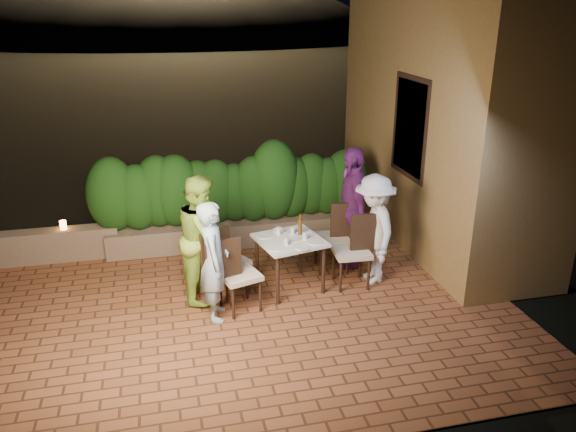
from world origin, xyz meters
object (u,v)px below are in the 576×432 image
object	(u,v)px
chair_right_front	(352,250)
diner_purple	(352,207)
diner_blue	(214,261)
diner_white	(374,229)
bowl	(279,231)
chair_left_front	(240,274)
parapet_lamp	(63,225)
dining_table	(290,264)
beer_bottle	(300,224)
chair_right_back	(332,237)
chair_left_back	(229,260)
diner_green	(203,238)

from	to	relation	value
chair_right_front	diner_purple	size ratio (longest dim) A/B	0.57
diner_blue	diner_white	size ratio (longest dim) A/B	0.98
bowl	chair_right_front	distance (m)	1.06
chair_left_front	diner_white	bearing A→B (deg)	-6.16
diner_blue	parapet_lamp	distance (m)	3.10
dining_table	beer_bottle	distance (m)	0.57
beer_bottle	diner_purple	distance (m)	1.00
chair_right_front	parapet_lamp	bearing A→B (deg)	-20.87
chair_right_back	diner_white	world-z (taller)	diner_white
bowl	diner_purple	xyz separation A→B (m)	(1.17, 0.26, 0.16)
beer_bottle	chair_left_back	size ratio (longest dim) A/B	0.30
chair_right_front	chair_left_back	bearing A→B (deg)	-1.28
chair_right_front	diner_blue	bearing A→B (deg)	16.13
chair_left_front	diner_purple	xyz separation A→B (m)	(1.85, 0.95, 0.42)
chair_left_front	chair_left_back	world-z (taller)	chair_left_front
chair_left_back	diner_blue	distance (m)	0.70
chair_left_back	diner_green	world-z (taller)	diner_green
chair_right_front	dining_table	bearing A→B (deg)	-2.85
bowl	chair_left_back	xyz separation A→B (m)	(-0.75, -0.24, -0.27)
chair_left_front	chair_right_front	bearing A→B (deg)	-6.07
chair_left_front	chair_right_back	size ratio (longest dim) A/B	0.97
diner_white	diner_purple	size ratio (longest dim) A/B	0.86
dining_table	bowl	bearing A→B (deg)	107.13
chair_left_front	chair_left_back	size ratio (longest dim) A/B	1.02
chair_right_front	diner_green	size ratio (longest dim) A/B	0.62
parapet_lamp	diner_blue	bearing A→B (deg)	-47.50
dining_table	chair_left_back	world-z (taller)	chair_left_back
chair_right_back	parapet_lamp	distance (m)	4.14
chair_right_back	diner_green	distance (m)	1.99
dining_table	chair_left_front	distance (m)	0.88
chair_left_front	chair_right_back	distance (m)	1.73
dining_table	chair_left_back	bearing A→B (deg)	176.83
chair_left_front	chair_right_front	distance (m)	1.66
diner_green	parapet_lamp	world-z (taller)	diner_green
chair_right_front	diner_purple	bearing A→B (deg)	-104.96
chair_right_back	diner_green	xyz separation A→B (m)	(-1.92, -0.39, 0.33)
chair_right_front	diner_purple	distance (m)	0.78
beer_bottle	chair_right_front	size ratio (longest dim) A/B	0.29
diner_blue	diner_green	distance (m)	0.60
beer_bottle	chair_left_front	world-z (taller)	beer_bottle
beer_bottle	parapet_lamp	size ratio (longest dim) A/B	2.16
dining_table	diner_white	size ratio (longest dim) A/B	0.53
dining_table	chair_right_front	bearing A→B (deg)	-6.37
diner_white	chair_left_front	bearing A→B (deg)	-76.18
chair_left_front	parapet_lamp	distance (m)	3.24
beer_bottle	chair_left_back	distance (m)	1.10
diner_blue	diner_purple	xyz separation A→B (m)	(2.18, 1.08, 0.14)
beer_bottle	parapet_lamp	bearing A→B (deg)	154.28
dining_table	chair_right_front	size ratio (longest dim) A/B	0.79
bowl	parapet_lamp	xyz separation A→B (m)	(-3.09, 1.46, -0.20)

